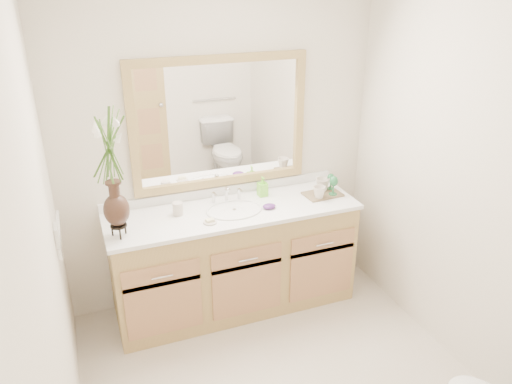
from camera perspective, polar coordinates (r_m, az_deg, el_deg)
name	(u,v)px	position (r m, az deg, el deg)	size (l,w,h in m)	color
wall_back	(220,149)	(3.73, -4.11, 4.93)	(2.40, 0.02, 2.40)	silver
wall_left	(49,270)	(2.42, -22.62, -8.23)	(0.02, 2.60, 2.40)	silver
wall_right	(475,191)	(3.27, 23.79, 0.07)	(0.02, 2.60, 2.40)	silver
vanity	(234,260)	(3.83, -2.48, -7.77)	(1.80, 0.55, 0.80)	tan
counter	(233,211)	(3.63, -2.60, -2.19)	(1.84, 0.57, 0.03)	white
sink	(234,217)	(3.63, -2.49, -2.86)	(0.38, 0.34, 0.23)	white
mirror	(220,123)	(3.65, -4.10, 7.87)	(1.32, 0.04, 0.97)	white
switch_plate	(57,235)	(3.19, -21.80, -4.59)	(0.02, 0.12, 0.12)	white
flower_vase	(110,158)	(3.16, -16.34, 3.76)	(0.19, 0.19, 0.80)	black
tumbler	(178,209)	(3.56, -8.93, -1.89)	(0.07, 0.07, 0.09)	beige
soap_dish	(210,222)	(3.44, -5.28, -3.40)	(0.09, 0.09, 0.03)	beige
soap_bottle	(262,187)	(3.81, 0.74, 0.54)	(0.06, 0.06, 0.14)	#7BEA37
purple_dish	(269,206)	(3.63, 1.51, -1.64)	(0.10, 0.08, 0.03)	#52246D
tray	(322,194)	(3.88, 7.61, -0.25)	(0.28, 0.19, 0.01)	brown
mug_left	(319,192)	(3.78, 7.23, 0.02)	(0.10, 0.09, 0.10)	beige
mug_right	(323,184)	(3.91, 7.62, 0.92)	(0.11, 0.10, 0.11)	beige
goblet_front	(334,182)	(3.83, 8.86, 1.11)	(0.07, 0.07, 0.15)	#246E3C
goblet_back	(331,179)	(3.93, 8.54, 1.52)	(0.06, 0.06, 0.13)	#246E3C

